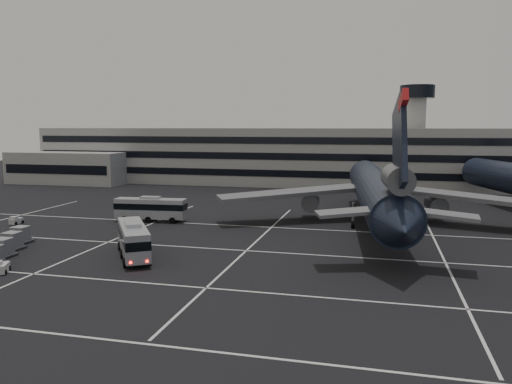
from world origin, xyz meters
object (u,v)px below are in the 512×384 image
at_px(bus_near, 133,238).
at_px(bus_far, 151,208).
at_px(trijet_main, 376,191).
at_px(tug_a, 16,221).

height_order(bus_near, bus_far, bus_near).
bearing_deg(trijet_main, tug_a, -173.79).
bearing_deg(tug_a, trijet_main, 12.69).
distance_m(bus_far, tug_a, 19.82).
distance_m(bus_near, tug_a, 29.04).
height_order(bus_near, tug_a, bus_near).
bearing_deg(trijet_main, bus_far, -178.91).
distance_m(trijet_main, bus_near, 35.24).
bearing_deg(bus_near, bus_far, 77.70).
distance_m(trijet_main, bus_far, 33.73).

